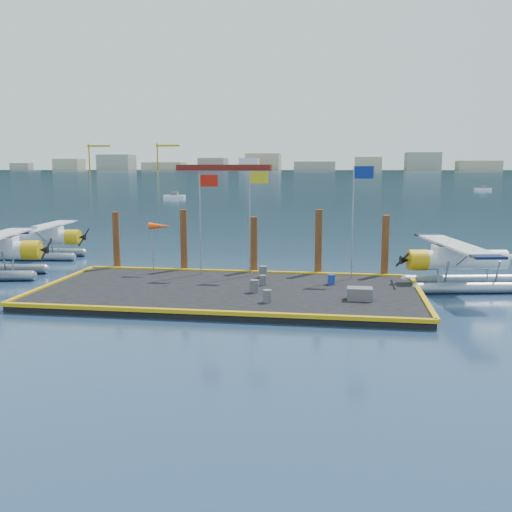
% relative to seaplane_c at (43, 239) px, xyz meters
% --- Properties ---
extents(ground, '(4000.00, 4000.00, 0.00)m').
position_rel_seaplane_c_xyz_m(ground, '(16.42, -10.42, -1.46)').
color(ground, navy).
rests_on(ground, ground).
extents(dock, '(20.00, 10.00, 0.40)m').
position_rel_seaplane_c_xyz_m(dock, '(16.42, -10.42, -1.26)').
color(dock, black).
rests_on(dock, ground).
extents(dock_bumpers, '(20.25, 10.25, 0.18)m').
position_rel_seaplane_c_xyz_m(dock_bumpers, '(16.42, -10.42, -0.97)').
color(dock_bumpers, '#C7930B').
rests_on(dock_bumpers, dock).
extents(far_backdrop, '(3050.00, 2050.00, 810.00)m').
position_rel_seaplane_c_xyz_m(far_backdrop, '(256.33, 1727.10, 7.99)').
color(far_backdrop, black).
rests_on(far_backdrop, ground).
extents(seaplane_c, '(8.55, 9.43, 3.34)m').
position_rel_seaplane_c_xyz_m(seaplane_c, '(0.00, 0.00, 0.00)').
color(seaplane_c, '#9298A0').
rests_on(seaplane_c, ground).
extents(seaplane_d, '(8.99, 9.82, 3.47)m').
position_rel_seaplane_c_xyz_m(seaplane_d, '(28.97, -6.73, 0.06)').
color(seaplane_d, '#9298A0').
rests_on(seaplane_d, ground).
extents(drum_1, '(0.43, 0.43, 0.61)m').
position_rel_seaplane_c_xyz_m(drum_1, '(18.84, -13.14, -0.75)').
color(drum_1, '#515155').
rests_on(drum_1, dock).
extents(drum_2, '(0.39, 0.39, 0.55)m').
position_rel_seaplane_c_xyz_m(drum_2, '(18.07, -9.18, -0.78)').
color(drum_2, '#515155').
rests_on(drum_2, dock).
extents(drum_3, '(0.47, 0.47, 0.66)m').
position_rel_seaplane_c_xyz_m(drum_3, '(17.89, -11.07, -0.73)').
color(drum_3, '#515155').
rests_on(drum_3, dock).
extents(drum_4, '(0.40, 0.40, 0.57)m').
position_rel_seaplane_c_xyz_m(drum_4, '(21.80, -8.47, -0.77)').
color(drum_4, navy).
rests_on(drum_4, dock).
extents(drum_5, '(0.49, 0.49, 0.68)m').
position_rel_seaplane_c_xyz_m(drum_5, '(17.78, -7.05, -0.71)').
color(drum_5, '#515155').
rests_on(drum_5, dock).
extents(crate, '(1.23, 0.82, 0.61)m').
position_rel_seaplane_c_xyz_m(crate, '(23.26, -11.97, -0.75)').
color(crate, '#515155').
rests_on(crate, dock).
extents(flagpole_red, '(1.14, 0.08, 6.00)m').
position_rel_seaplane_c_xyz_m(flagpole_red, '(14.13, -6.62, 2.94)').
color(flagpole_red, gray).
rests_on(flagpole_red, dock).
extents(flagpole_yellow, '(1.14, 0.08, 6.20)m').
position_rel_seaplane_c_xyz_m(flagpole_yellow, '(17.12, -6.62, 3.06)').
color(flagpole_yellow, gray).
rests_on(flagpole_yellow, dock).
extents(flagpole_blue, '(1.14, 0.08, 6.50)m').
position_rel_seaplane_c_xyz_m(flagpole_blue, '(23.12, -6.62, 3.23)').
color(flagpole_blue, gray).
rests_on(flagpole_blue, dock).
extents(windsock, '(1.40, 0.44, 3.12)m').
position_rel_seaplane_c_xyz_m(windsock, '(11.40, -6.62, 1.77)').
color(windsock, gray).
rests_on(windsock, dock).
extents(piling_0, '(0.44, 0.44, 4.00)m').
position_rel_seaplane_c_xyz_m(piling_0, '(7.92, -5.02, 0.54)').
color(piling_0, '#4B2915').
rests_on(piling_0, ground).
extents(piling_1, '(0.44, 0.44, 4.20)m').
position_rel_seaplane_c_xyz_m(piling_1, '(12.42, -5.02, 0.64)').
color(piling_1, '#4B2915').
rests_on(piling_1, ground).
extents(piling_2, '(0.44, 0.44, 3.80)m').
position_rel_seaplane_c_xyz_m(piling_2, '(16.92, -5.02, 0.44)').
color(piling_2, '#4B2915').
rests_on(piling_2, ground).
extents(piling_3, '(0.44, 0.44, 4.30)m').
position_rel_seaplane_c_xyz_m(piling_3, '(20.92, -5.02, 0.69)').
color(piling_3, '#4B2915').
rests_on(piling_3, ground).
extents(piling_4, '(0.44, 0.44, 4.00)m').
position_rel_seaplane_c_xyz_m(piling_4, '(24.92, -5.02, 0.54)').
color(piling_4, '#4B2915').
rests_on(piling_4, ground).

